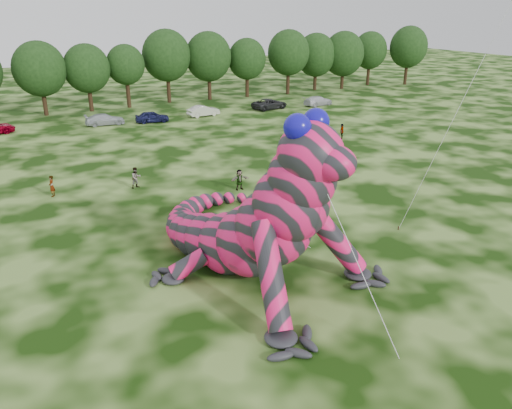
{
  "coord_description": "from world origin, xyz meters",
  "views": [
    {
      "loc": [
        -15.34,
        -14.33,
        13.41
      ],
      "look_at": [
        -4.56,
        6.7,
        4.0
      ],
      "focal_mm": 35.0,
      "sensor_mm": 36.0,
      "label": 1
    }
  ],
  "objects_px": {
    "inflatable_gecko": "(231,190)",
    "car_4": "(152,117)",
    "tree_10": "(167,66)",
    "spectator_2": "(297,140)",
    "tree_12": "(247,68)",
    "car_3": "(105,119)",
    "spectator_3": "(342,131)",
    "tree_16": "(369,58)",
    "tree_17": "(408,55)",
    "car_5": "(203,111)",
    "spectator_5": "(239,180)",
    "spectator_0": "(52,186)",
    "spectator_1": "(136,178)",
    "tree_8": "(88,78)",
    "car_7": "(318,101)",
    "tree_11": "(209,66)",
    "tree_14": "(316,62)",
    "tree_13": "(288,62)",
    "tree_7": "(41,79)",
    "car_6": "(270,104)",
    "tree_9": "(127,76)",
    "tree_15": "(343,60)"
  },
  "relations": [
    {
      "from": "spectator_3",
      "to": "car_4",
      "type": "bearing_deg",
      "value": -96.51
    },
    {
      "from": "car_4",
      "to": "car_6",
      "type": "xyz_separation_m",
      "value": [
        17.12,
        0.93,
        0.02
      ]
    },
    {
      "from": "car_3",
      "to": "spectator_5",
      "type": "bearing_deg",
      "value": -167.55
    },
    {
      "from": "spectator_0",
      "to": "spectator_5",
      "type": "xyz_separation_m",
      "value": [
        13.24,
        -5.09,
        0.0
      ]
    },
    {
      "from": "tree_11",
      "to": "tree_16",
      "type": "bearing_deg",
      "value": 2.13
    },
    {
      "from": "car_4",
      "to": "car_6",
      "type": "height_order",
      "value": "car_6"
    },
    {
      "from": "spectator_0",
      "to": "tree_16",
      "type": "bearing_deg",
      "value": 143.98
    },
    {
      "from": "tree_9",
      "to": "spectator_5",
      "type": "xyz_separation_m",
      "value": [
        -0.74,
        -38.26,
        -3.52
      ]
    },
    {
      "from": "tree_8",
      "to": "tree_16",
      "type": "distance_m",
      "value": 49.72
    },
    {
      "from": "tree_10",
      "to": "spectator_2",
      "type": "bearing_deg",
      "value": -83.98
    },
    {
      "from": "tree_13",
      "to": "spectator_1",
      "type": "relative_size",
      "value": 5.99
    },
    {
      "from": "car_6",
      "to": "spectator_1",
      "type": "bearing_deg",
      "value": 123.96
    },
    {
      "from": "tree_10",
      "to": "car_5",
      "type": "distance_m",
      "value": 12.71
    },
    {
      "from": "tree_11",
      "to": "tree_17",
      "type": "height_order",
      "value": "tree_17"
    },
    {
      "from": "tree_8",
      "to": "car_7",
      "type": "height_order",
      "value": "tree_8"
    },
    {
      "from": "car_4",
      "to": "spectator_5",
      "type": "bearing_deg",
      "value": -173.98
    },
    {
      "from": "tree_8",
      "to": "tree_9",
      "type": "distance_m",
      "value": 5.3
    },
    {
      "from": "tree_10",
      "to": "car_5",
      "type": "bearing_deg",
      "value": -86.13
    },
    {
      "from": "tree_11",
      "to": "tree_14",
      "type": "distance_m",
      "value": 19.69
    },
    {
      "from": "tree_9",
      "to": "tree_11",
      "type": "xyz_separation_m",
      "value": [
        12.72,
        0.85,
        0.7
      ]
    },
    {
      "from": "inflatable_gecko",
      "to": "tree_17",
      "type": "relative_size",
      "value": 1.8
    },
    {
      "from": "spectator_0",
      "to": "tree_10",
      "type": "bearing_deg",
      "value": 172.33
    },
    {
      "from": "car_5",
      "to": "tree_11",
      "type": "bearing_deg",
      "value": -33.24
    },
    {
      "from": "inflatable_gecko",
      "to": "car_7",
      "type": "relative_size",
      "value": 3.96
    },
    {
      "from": "tree_7",
      "to": "car_7",
      "type": "distance_m",
      "value": 37.63
    },
    {
      "from": "tree_10",
      "to": "car_6",
      "type": "xyz_separation_m",
      "value": [
        10.9,
        -11.47,
        -4.53
      ]
    },
    {
      "from": "tree_17",
      "to": "tree_12",
      "type": "bearing_deg",
      "value": 178.07
    },
    {
      "from": "car_5",
      "to": "spectator_5",
      "type": "xyz_separation_m",
      "value": [
        -7.87,
        -27.65,
        0.12
      ]
    },
    {
      "from": "tree_15",
      "to": "car_7",
      "type": "relative_size",
      "value": 2.05
    },
    {
      "from": "tree_10",
      "to": "spectator_2",
      "type": "distance_m",
      "value": 31.66
    },
    {
      "from": "spectator_3",
      "to": "spectator_5",
      "type": "relative_size",
      "value": 1.03
    },
    {
      "from": "tree_9",
      "to": "tree_10",
      "type": "xyz_separation_m",
      "value": [
        6.33,
        1.23,
        0.91
      ]
    },
    {
      "from": "inflatable_gecko",
      "to": "car_4",
      "type": "xyz_separation_m",
      "value": [
        6.67,
        38.47,
        -3.94
      ]
    },
    {
      "from": "tree_11",
      "to": "tree_14",
      "type": "bearing_deg",
      "value": 1.54
    },
    {
      "from": "inflatable_gecko",
      "to": "spectator_5",
      "type": "distance_m",
      "value": 13.34
    },
    {
      "from": "tree_13",
      "to": "spectator_0",
      "type": "distance_m",
      "value": 52.03
    },
    {
      "from": "tree_16",
      "to": "tree_17",
      "type": "height_order",
      "value": "tree_17"
    },
    {
      "from": "tree_12",
      "to": "car_3",
      "type": "bearing_deg",
      "value": -156.85
    },
    {
      "from": "inflatable_gecko",
      "to": "car_4",
      "type": "relative_size",
      "value": 4.52
    },
    {
      "from": "tree_8",
      "to": "spectator_5",
      "type": "height_order",
      "value": "tree_8"
    },
    {
      "from": "tree_15",
      "to": "spectator_0",
      "type": "xyz_separation_m",
      "value": [
        -51.39,
        -33.59,
        -4.0
      ]
    },
    {
      "from": "spectator_1",
      "to": "car_5",
      "type": "bearing_deg",
      "value": 40.82
    },
    {
      "from": "spectator_3",
      "to": "spectator_0",
      "type": "height_order",
      "value": "spectator_3"
    },
    {
      "from": "car_6",
      "to": "spectator_5",
      "type": "height_order",
      "value": "spectator_5"
    },
    {
      "from": "car_6",
      "to": "spectator_1",
      "type": "height_order",
      "value": "spectator_1"
    },
    {
      "from": "tree_7",
      "to": "tree_11",
      "type": "distance_m",
      "value": 23.91
    },
    {
      "from": "car_3",
      "to": "spectator_2",
      "type": "height_order",
      "value": "spectator_2"
    },
    {
      "from": "car_6",
      "to": "tree_13",
      "type": "bearing_deg",
      "value": -51.13
    },
    {
      "from": "tree_7",
      "to": "car_3",
      "type": "xyz_separation_m",
      "value": [
        5.74,
        -9.48,
        -4.07
      ]
    },
    {
      "from": "inflatable_gecko",
      "to": "tree_16",
      "type": "height_order",
      "value": "tree_16"
    }
  ]
}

